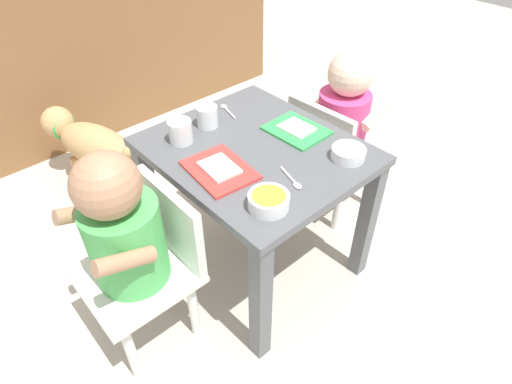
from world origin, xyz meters
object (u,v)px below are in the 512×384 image
at_px(water_cup_left, 181,133).
at_px(spoon_by_left_tray, 293,180).
at_px(dog, 90,143).
at_px(food_tray_left, 220,169).
at_px(cereal_bowl_right_side, 269,201).
at_px(seated_child_left, 128,235).
at_px(spoon_by_right_tray, 227,110).
at_px(veggie_bowl_near, 348,153).
at_px(dining_table, 256,172).
at_px(food_tray_right, 296,130).
at_px(seated_child_right, 341,119).
at_px(water_cup_right, 207,117).

height_order(water_cup_left, spoon_by_left_tray, water_cup_left).
bearing_deg(dog, food_tray_left, -85.40).
relative_size(dog, cereal_bowl_right_side, 4.83).
bearing_deg(cereal_bowl_right_side, water_cup_left, 88.74).
bearing_deg(dog, seated_child_left, -105.71).
bearing_deg(spoon_by_right_tray, cereal_bowl_right_side, -117.26).
bearing_deg(spoon_by_left_tray, cereal_bowl_right_side, -164.95).
height_order(dog, veggie_bowl_near, veggie_bowl_near).
height_order(dining_table, water_cup_left, water_cup_left).
distance_m(seated_child_left, dog, 0.80).
bearing_deg(veggie_bowl_near, seated_child_left, 159.46).
xyz_separation_m(food_tray_right, cereal_bowl_right_side, (-0.29, -0.19, 0.01)).
relative_size(food_tray_right, water_cup_left, 2.61).
relative_size(dining_table, dog, 1.23).
xyz_separation_m(seated_child_left, veggie_bowl_near, (0.57, -0.21, 0.09)).
relative_size(food_tray_right, spoon_by_left_tray, 1.78).
bearing_deg(water_cup_left, dining_table, -50.13).
distance_m(seated_child_right, water_cup_left, 0.59).
xyz_separation_m(seated_child_left, dog, (0.21, 0.75, -0.19)).
height_order(water_cup_left, spoon_by_right_tray, water_cup_left).
xyz_separation_m(food_tray_left, food_tray_right, (0.29, 0.00, 0.00)).
distance_m(food_tray_left, cereal_bowl_right_side, 0.19).
relative_size(seated_child_right, food_tray_left, 3.11).
height_order(seated_child_right, veggie_bowl_near, seated_child_right).
bearing_deg(water_cup_right, dining_table, -80.78).
relative_size(veggie_bowl_near, spoon_by_left_tray, 0.95).
xyz_separation_m(food_tray_left, water_cup_right, (0.12, 0.20, 0.02)).
height_order(dining_table, food_tray_left, food_tray_left).
distance_m(dining_table, seated_child_left, 0.42).
relative_size(seated_child_left, cereal_bowl_right_side, 6.49).
bearing_deg(food_tray_right, food_tray_left, 180.00).
bearing_deg(cereal_bowl_right_side, seated_child_right, 21.87).
bearing_deg(water_cup_left, food_tray_left, -92.08).
distance_m(seated_child_left, spoon_by_left_tray, 0.43).
bearing_deg(spoon_by_right_tray, dog, 117.50).
relative_size(cereal_bowl_right_side, spoon_by_left_tray, 1.01).
bearing_deg(food_tray_left, spoon_by_left_tray, -54.63).
distance_m(dog, water_cup_left, 0.66).
height_order(dining_table, spoon_by_right_tray, spoon_by_right_tray).
bearing_deg(water_cup_left, spoon_by_right_tray, 13.55).
distance_m(water_cup_left, spoon_by_left_tray, 0.36).
bearing_deg(seated_child_right, dog, 130.41).
xyz_separation_m(dining_table, seated_child_left, (-0.42, 0.01, 0.02)).
bearing_deg(spoon_by_left_tray, dining_table, 79.26).
bearing_deg(food_tray_right, spoon_by_left_tray, -138.58).
distance_m(seated_child_right, dog, 0.98).
distance_m(dining_table, food_tray_left, 0.17).
bearing_deg(cereal_bowl_right_side, veggie_bowl_near, 0.00).
distance_m(water_cup_right, spoon_by_left_tray, 0.36).
distance_m(dining_table, water_cup_right, 0.22).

